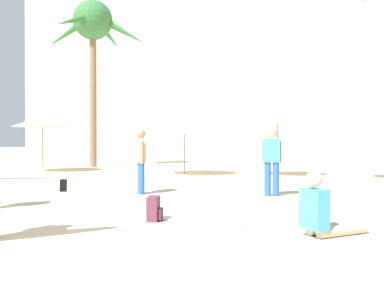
# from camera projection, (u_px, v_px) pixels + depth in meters

# --- Properties ---
(ground) EXTENTS (120.00, 120.00, 0.00)m
(ground) POSITION_uv_depth(u_px,v_px,m) (28.00, 256.00, 5.12)
(ground) COLOR beige
(hotel_pink) EXTENTS (19.78, 8.07, 17.45)m
(hotel_pink) POSITION_uv_depth(u_px,v_px,m) (357.00, 31.00, 29.09)
(hotel_pink) COLOR beige
(hotel_pink) RESTS_ON ground
(hotel_tower_gray) EXTENTS (17.99, 10.83, 29.80)m
(hotel_tower_gray) POSITION_uv_depth(u_px,v_px,m) (137.00, 4.00, 42.79)
(hotel_tower_gray) COLOR #BCB7AD
(hotel_tower_gray) RESTS_ON ground
(palm_tree_left) EXTENTS (5.63, 5.89, 8.37)m
(palm_tree_left) POSITION_uv_depth(u_px,v_px,m) (93.00, 28.00, 21.55)
(palm_tree_left) COLOR #896B4C
(palm_tree_left) RESTS_ON ground
(cafe_umbrella_0) EXTENTS (2.55, 2.55, 2.40)m
(cafe_umbrella_0) POSITION_uv_depth(u_px,v_px,m) (43.00, 121.00, 18.33)
(cafe_umbrella_0) COLOR gray
(cafe_umbrella_0) RESTS_ON ground
(cafe_umbrella_3) EXTENTS (2.37, 2.37, 2.38)m
(cafe_umbrella_3) POSITION_uv_depth(u_px,v_px,m) (277.00, 119.00, 16.16)
(cafe_umbrella_3) COLOR gray
(cafe_umbrella_3) RESTS_ON ground
(cafe_umbrella_5) EXTENTS (2.65, 2.65, 2.12)m
(cafe_umbrella_5) POSITION_uv_depth(u_px,v_px,m) (185.00, 127.00, 16.81)
(cafe_umbrella_5) COLOR gray
(cafe_umbrella_5) RESTS_ON ground
(beach_towel) EXTENTS (1.76, 1.32, 0.01)m
(beach_towel) POSITION_uv_depth(u_px,v_px,m) (209.00, 218.00, 7.54)
(beach_towel) COLOR white
(beach_towel) RESTS_ON ground
(backpack) EXTENTS (0.27, 0.32, 0.42)m
(backpack) POSITION_uv_depth(u_px,v_px,m) (154.00, 209.00, 7.32)
(backpack) COLOR #653047
(backpack) RESTS_ON ground
(person_mid_right) EXTENTS (0.37, 0.58, 1.66)m
(person_mid_right) POSITION_uv_depth(u_px,v_px,m) (141.00, 158.00, 10.93)
(person_mid_right) COLOR blue
(person_mid_right) RESTS_ON ground
(person_near_left) EXTENTS (0.60, 0.25, 1.67)m
(person_near_left) POSITION_uv_depth(u_px,v_px,m) (272.00, 159.00, 10.52)
(person_near_left) COLOR blue
(person_near_left) RESTS_ON ground
(person_mid_center) EXTENTS (1.00, 0.92, 0.95)m
(person_mid_center) POSITION_uv_depth(u_px,v_px,m) (324.00, 214.00, 6.17)
(person_mid_center) COLOR beige
(person_mid_center) RESTS_ON ground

